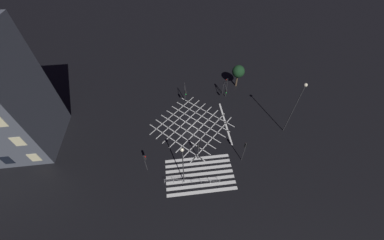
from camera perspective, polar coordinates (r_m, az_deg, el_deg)
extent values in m
plane|color=black|center=(37.78, 0.00, -1.52)|extent=(200.00, 200.00, 0.00)
cube|color=silver|center=(33.79, 1.40, -10.22)|extent=(9.93, 0.50, 0.01)
cube|color=silver|center=(33.33, 1.61, -11.53)|extent=(9.93, 0.50, 0.01)
cube|color=silver|center=(32.89, 1.83, -12.87)|extent=(9.93, 0.50, 0.01)
cube|color=silver|center=(32.47, 2.06, -14.24)|extent=(9.93, 0.50, 0.01)
cube|color=silver|center=(32.06, 2.30, -15.65)|extent=(9.93, 0.50, 0.01)
cube|color=silver|center=(31.68, 2.55, -17.09)|extent=(9.93, 0.50, 0.01)
cube|color=silver|center=(31.32, 2.81, -18.57)|extent=(9.93, 0.50, 0.01)
cube|color=silver|center=(36.23, 5.52, -4.79)|extent=(8.68, 8.68, 0.01)
cube|color=silver|center=(35.72, -4.40, -5.75)|extent=(8.68, 8.68, 0.01)
cube|color=silver|center=(36.69, 3.62, -3.67)|extent=(8.68, 8.68, 0.01)
cube|color=silver|center=(36.36, -2.87, -4.29)|extent=(8.68, 8.68, 0.01)
cube|color=silver|center=(37.21, 1.78, -2.58)|extent=(8.68, 8.68, 0.01)
cube|color=silver|center=(37.04, -1.41, -2.88)|extent=(8.68, 8.68, 0.01)
cube|color=silver|center=(37.78, 0.00, -1.52)|extent=(8.68, 8.68, 0.01)
cube|color=silver|center=(37.78, 0.00, -1.52)|extent=(8.68, 8.68, 0.01)
cube|color=silver|center=(38.39, -1.73, -0.49)|extent=(8.68, 8.68, 0.01)
cube|color=silver|center=(38.55, 1.35, -0.21)|extent=(8.68, 8.68, 0.01)
cube|color=silver|center=(39.05, -3.40, 0.51)|extent=(8.68, 8.68, 0.01)
cube|color=silver|center=(39.36, 2.65, 1.04)|extent=(8.68, 8.68, 0.01)
cube|color=silver|center=(39.76, -5.01, 1.47)|extent=(8.68, 8.68, 0.01)
cube|color=silver|center=(40.21, 3.89, 2.24)|extent=(8.68, 8.68, 0.01)
cube|color=silver|center=(38.71, 8.88, -0.69)|extent=(0.30, 9.93, 0.01)
cube|color=black|center=(41.10, -40.94, -8.12)|extent=(1.40, 0.06, 1.80)
cube|color=beige|center=(38.97, -36.46, -8.07)|extent=(1.40, 0.06, 1.80)
cube|color=beige|center=(36.40, -39.18, -4.49)|extent=(1.40, 0.06, 1.80)
cylinder|color=#2D2D30|center=(40.93, -1.92, 7.49)|extent=(0.11, 0.11, 4.35)
cylinder|color=#2D2D30|center=(38.85, -1.85, 8.78)|extent=(0.09, 2.07, 0.09)
cube|color=black|center=(38.35, -1.68, 7.29)|extent=(0.28, 0.16, 0.90)
sphere|color=black|center=(38.07, -1.67, 7.53)|extent=(0.18, 0.18, 0.18)
sphere|color=black|center=(38.26, -1.66, 7.19)|extent=(0.18, 0.18, 0.18)
sphere|color=green|center=(38.46, -1.66, 6.85)|extent=(0.18, 0.18, 0.18)
cube|color=black|center=(38.41, -1.70, 7.38)|extent=(0.36, 0.02, 0.98)
cylinder|color=#2D2D30|center=(31.90, -12.33, -11.17)|extent=(0.11, 0.11, 3.74)
cube|color=black|center=(30.73, -12.49, -9.84)|extent=(0.16, 0.28, 0.90)
sphere|color=red|center=(30.47, -12.37, -9.52)|extent=(0.18, 0.18, 0.18)
sphere|color=black|center=(30.72, -12.28, -9.82)|extent=(0.18, 0.18, 0.18)
sphere|color=black|center=(30.97, -12.19, -10.12)|extent=(0.18, 0.18, 0.18)
cube|color=black|center=(30.75, -12.65, -9.85)|extent=(0.02, 0.36, 0.98)
cylinder|color=#2D2D30|center=(32.75, 13.65, -8.34)|extent=(0.11, 0.11, 4.28)
cube|color=black|center=(31.51, 14.10, -6.47)|extent=(0.28, 0.16, 0.90)
sphere|color=red|center=(31.33, 14.15, -5.99)|extent=(0.18, 0.18, 0.18)
sphere|color=black|center=(31.57, 14.05, -6.31)|extent=(0.18, 0.18, 0.18)
sphere|color=black|center=(31.80, 13.95, -6.63)|extent=(0.18, 0.18, 0.18)
cube|color=black|center=(31.46, 14.15, -6.61)|extent=(0.36, 0.02, 0.98)
cylinder|color=#2D2D30|center=(43.07, 8.28, 8.45)|extent=(0.11, 0.11, 3.31)
cylinder|color=#2D2D30|center=(41.30, 8.84, 9.07)|extent=(0.09, 2.24, 0.09)
cube|color=black|center=(40.75, 9.12, 7.59)|extent=(0.28, 0.16, 0.90)
sphere|color=black|center=(40.48, 9.20, 7.81)|extent=(0.18, 0.18, 0.18)
sphere|color=black|center=(40.67, 9.15, 7.49)|extent=(0.18, 0.18, 0.18)
sphere|color=green|center=(40.86, 9.10, 7.17)|extent=(0.18, 0.18, 0.18)
cube|color=black|center=(40.82, 9.09, 7.67)|extent=(0.36, 0.02, 0.98)
cylinder|color=#2D2D30|center=(42.35, 9.18, 8.45)|extent=(0.11, 0.11, 4.37)
cube|color=black|center=(41.28, 9.28, 10.24)|extent=(0.16, 0.28, 0.90)
sphere|color=red|center=(41.07, 9.18, 10.57)|extent=(0.18, 0.18, 0.18)
sphere|color=black|center=(41.25, 9.13, 10.24)|extent=(0.18, 0.18, 0.18)
sphere|color=black|center=(41.43, 9.08, 9.91)|extent=(0.18, 0.18, 0.18)
cube|color=black|center=(41.30, 9.40, 10.25)|extent=(0.02, 0.36, 0.98)
cylinder|color=#2D2D30|center=(32.15, 1.70, -8.47)|extent=(0.11, 0.11, 3.87)
cube|color=black|center=(31.04, 1.72, -6.79)|extent=(0.28, 0.16, 0.90)
sphere|color=black|center=(30.86, 1.71, -6.30)|extent=(0.18, 0.18, 0.18)
sphere|color=black|center=(31.10, 1.70, -6.62)|extent=(0.18, 0.18, 0.18)
sphere|color=green|center=(31.35, 1.68, -6.94)|extent=(0.18, 0.18, 0.18)
cube|color=black|center=(30.99, 1.75, -6.92)|extent=(0.36, 0.02, 0.98)
cylinder|color=#2D2D30|center=(36.97, 25.30, 2.29)|extent=(0.14, 0.14, 9.81)
sphere|color=#F4EAC6|center=(33.94, 28.04, 8.25)|extent=(0.52, 0.52, 0.52)
cylinder|color=#2D2D30|center=(28.44, -2.36, -12.60)|extent=(0.14, 0.14, 7.92)
sphere|color=#F4EAC6|center=(24.96, -2.66, -7.95)|extent=(0.47, 0.47, 0.47)
cylinder|color=brown|center=(45.99, 11.82, 10.26)|extent=(0.34, 0.34, 2.64)
sphere|color=#143319|center=(44.69, 12.27, 12.54)|extent=(2.49, 2.49, 2.49)
cylinder|color=#B7B7BC|center=(31.60, -7.40, -15.89)|extent=(0.05, 0.05, 1.05)
cylinder|color=#B7B7BC|center=(31.47, -4.95, -15.96)|extent=(0.05, 0.05, 1.05)
cylinder|color=#B7B7BC|center=(31.39, -2.48, -16.00)|extent=(0.05, 0.05, 1.05)
cylinder|color=#B7B7BC|center=(31.36, 0.00, -16.02)|extent=(0.05, 0.05, 1.05)
cylinder|color=#B7B7BC|center=(31.39, 2.48, -16.00)|extent=(0.05, 0.05, 1.05)
cylinder|color=#B7B7BC|center=(31.47, 4.95, -15.96)|extent=(0.05, 0.05, 1.05)
cylinder|color=#B7B7BC|center=(31.60, 7.40, -15.89)|extent=(0.05, 0.05, 1.05)
cylinder|color=#B7B7BC|center=(30.93, 0.00, -15.62)|extent=(7.78, 0.97, 0.04)
cylinder|color=#B7B7BC|center=(31.31, 0.00, -15.98)|extent=(7.78, 0.97, 0.04)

